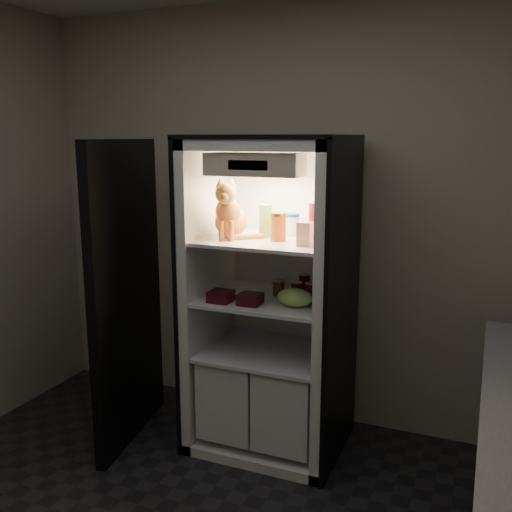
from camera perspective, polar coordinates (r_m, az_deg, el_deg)
The scene contains 16 objects.
room_shell at distance 2.06m, azimuth -12.27°, elevation 4.82°, with size 3.60×3.60×3.60m.
refrigerator at distance 3.45m, azimuth 1.62°, elevation -6.25°, with size 0.90×0.72×1.88m.
fridge_door at distance 3.56m, azimuth -12.84°, elevation -3.93°, with size 0.21×0.87×1.85m.
tabby_cat at distance 3.27m, azimuth -2.66°, elevation 4.09°, with size 0.32×0.35×0.35m.
parmesan_shaker at distance 3.30m, azimuth 0.95°, elevation 3.53°, with size 0.07×0.07×0.19m.
mayo_tub at distance 3.37m, azimuth 3.57°, elevation 3.17°, with size 0.09×0.09×0.13m.
salsa_jar at distance 3.19m, azimuth 2.24°, elevation 2.95°, with size 0.09×0.09×0.16m.
pepper_jar at distance 3.22m, azimuth 6.45°, elevation 3.59°, with size 0.14×0.14×0.23m.
cream_carton at distance 3.06m, azimuth 4.93°, elevation 2.21°, with size 0.07×0.07×0.13m, color silver.
soda_can_a at distance 3.41m, azimuth 4.85°, elevation -2.83°, with size 0.07×0.07×0.12m.
soda_can_b at distance 3.24m, azimuth 5.45°, elevation -3.70°, with size 0.06×0.06×0.12m.
soda_can_c at distance 3.25m, azimuth 4.08°, elevation -3.60°, with size 0.06×0.06×0.12m.
condiment_jar at distance 3.38m, azimuth 2.27°, elevation -3.15°, with size 0.07×0.07×0.10m.
grape_bag at distance 3.17m, azimuth 3.91°, elevation -4.17°, with size 0.20×0.15×0.10m, color #9AC45B.
berry_box_left at distance 3.26m, azimuth -3.54°, elevation -4.04°, with size 0.13×0.13×0.06m, color #430B15.
berry_box_right at distance 3.20m, azimuth -0.59°, elevation -4.33°, with size 0.12×0.12×0.06m, color #430B15.
Camera 1 is at (1.18, -1.68, 1.86)m, focal length 40.00 mm.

